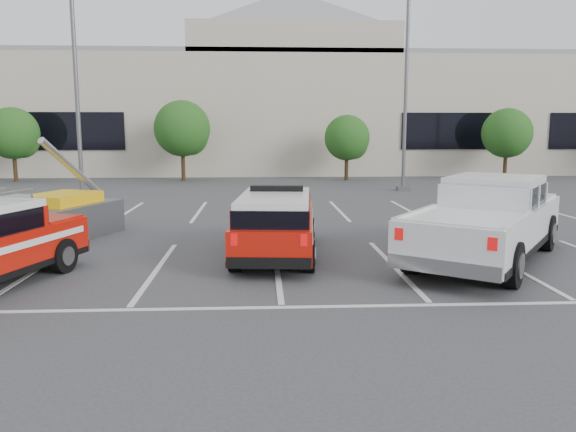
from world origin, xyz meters
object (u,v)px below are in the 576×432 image
at_px(light_pole_mid, 406,88).
at_px(white_pickup, 487,228).
at_px(light_pole_left, 76,79).
at_px(fire_chief_suv, 276,229).
at_px(tree_right, 508,135).
at_px(utility_rig, 59,218).
at_px(convention_building, 266,108).
at_px(tree_left, 15,135).
at_px(tree_mid_right, 348,139).
at_px(tree_mid_left, 184,131).

relative_size(light_pole_mid, white_pickup, 1.56).
distance_m(light_pole_left, white_pickup, 17.93).
bearing_deg(light_pole_left, fire_chief_suv, -53.48).
height_order(tree_right, white_pickup, tree_right).
distance_m(light_pole_left, utility_rig, 9.42).
distance_m(convention_building, utility_rig, 28.91).
relative_size(convention_building, tree_left, 13.58).
distance_m(tree_right, light_pole_mid, 10.38).
xyz_separation_m(convention_building, utility_rig, (-6.39, -27.89, -4.14)).
distance_m(light_pole_mid, utility_rig, 18.45).
distance_m(tree_left, tree_mid_right, 20.00).
distance_m(tree_mid_left, fire_chief_suv, 21.57).
relative_size(convention_building, tree_right, 13.58).
relative_size(convention_building, fire_chief_suv, 11.86).
bearing_deg(tree_right, tree_left, 180.00).
height_order(tree_left, white_pickup, tree_left).
distance_m(convention_building, light_pole_mid, 17.27).
distance_m(tree_mid_left, light_pole_mid, 13.53).
height_order(tree_mid_left, light_pole_left, light_pole_left).
xyz_separation_m(light_pole_left, light_pole_mid, (15.00, 4.00, 0.00)).
distance_m(light_pole_left, light_pole_mid, 15.52).
xyz_separation_m(tree_mid_right, light_pole_mid, (1.91, -6.05, 2.68)).
bearing_deg(tree_mid_left, tree_right, -0.00).
height_order(tree_mid_left, white_pickup, tree_mid_left).
relative_size(fire_chief_suv, utility_rig, 1.34).
xyz_separation_m(convention_building, tree_mid_right, (4.91, -9.82, -2.22)).
height_order(light_pole_left, white_pickup, light_pole_left).
distance_m(fire_chief_suv, utility_rig, 6.83).
xyz_separation_m(tree_mid_right, fire_chief_suv, (-5.07, -20.87, -1.80)).
relative_size(tree_right, light_pole_left, 0.43).
xyz_separation_m(light_pole_left, white_pickup, (13.06, -11.48, -4.39)).
bearing_deg(convention_building, tree_mid_right, -63.43).
bearing_deg(light_pole_left, white_pickup, -41.33).
distance_m(tree_right, light_pole_left, 25.30).
xyz_separation_m(white_pickup, utility_rig, (-11.27, 3.46, -0.21)).
bearing_deg(fire_chief_suv, tree_mid_left, 108.49).
relative_size(tree_left, light_pole_left, 0.43).
xyz_separation_m(tree_left, tree_mid_left, (10.00, 0.00, 0.27)).
relative_size(tree_right, white_pickup, 0.67).
height_order(light_pole_left, utility_rig, light_pole_left).
bearing_deg(tree_mid_left, light_pole_mid, -26.92).
bearing_deg(convention_building, tree_mid_left, -117.40).
relative_size(tree_mid_left, utility_rig, 1.28).
bearing_deg(tree_mid_right, tree_mid_left, 180.00).
bearing_deg(light_pole_left, utility_rig, -77.44).
relative_size(convention_building, light_pole_mid, 5.86).
relative_size(tree_mid_left, light_pole_mid, 0.47).
bearing_deg(tree_mid_left, tree_mid_right, -0.00).
bearing_deg(utility_rig, tree_mid_right, 78.12).
bearing_deg(tree_mid_right, utility_rig, -122.03).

